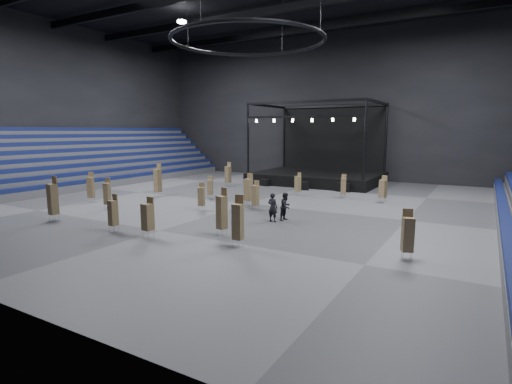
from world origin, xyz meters
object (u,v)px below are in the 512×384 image
Objects in this scene: chair_stack_8 at (298,183)px; chair_stack_16 at (201,196)px; flight_case_mid at (302,186)px; chair_stack_10 at (228,174)px; chair_stack_15 at (53,198)px; chair_stack_12 at (238,221)px; flight_case_right at (344,187)px; chair_stack_5 at (248,189)px; chair_stack_4 at (222,212)px; chair_stack_7 at (113,212)px; stage at (320,170)px; flight_case_left at (264,183)px; chair_stack_1 at (91,187)px; crew_member at (286,206)px; man_center at (273,207)px; chair_stack_0 at (158,180)px; chair_stack_14 at (210,187)px; chair_stack_3 at (383,188)px; chair_stack_9 at (408,234)px; chair_stack_2 at (343,186)px; chair_stack_13 at (107,193)px.

chair_stack_8 is 1.01× the size of chair_stack_16.
chair_stack_10 is (-8.15, -1.51, 0.94)m from flight_case_mid.
chair_stack_8 is at bearing 65.56° from chair_stack_15.
chair_stack_15 is at bearing 177.25° from chair_stack_12.
flight_case_right is 0.49× the size of chair_stack_12.
chair_stack_4 is at bearing -62.19° from chair_stack_5.
flight_case_right is at bearing 78.22° from chair_stack_7.
stage is 7.34m from flight_case_left.
flight_case_left is at bearing 168.85° from chair_stack_8.
chair_stack_15 reaches higher than chair_stack_1.
stage is at bearing 96.19° from flight_case_mid.
crew_member is at bearing -71.05° from flight_case_mid.
man_center is at bearing -28.43° from chair_stack_16.
chair_stack_0 is 1.16× the size of chair_stack_5.
flight_case_right is 13.53m from chair_stack_14.
flight_case_mid is at bearing 114.44° from chair_stack_4.
chair_stack_10 is at bearing -169.88° from chair_stack_3.
chair_stack_3 is 0.76× the size of chair_stack_15.
chair_stack_9 is 20.48m from chair_stack_14.
chair_stack_14 is 5.43m from chair_stack_16.
chair_stack_15 is (-14.09, -1.01, 0.13)m from chair_stack_12.
chair_stack_4 is 10.07m from chair_stack_9.
stage reaches higher than chair_stack_5.
flight_case_mid is at bearing 87.83° from chair_stack_7.
stage is 5.30× the size of chair_stack_5.
chair_stack_12 is at bearing 104.97° from man_center.
chair_stack_2 is (10.07, -3.52, 0.76)m from flight_case_left.
flight_case_mid is 0.63× the size of chair_stack_14.
chair_stack_3 reaches higher than chair_stack_2.
crew_member is (12.81, -12.06, -0.42)m from chair_stack_10.
chair_stack_14 is (-4.28, -15.77, -0.38)m from stage.
chair_stack_15 is at bearing -87.32° from chair_stack_10.
chair_stack_13 is 14.18m from crew_member.
chair_stack_12 is (4.23, -17.08, 0.27)m from chair_stack_8.
chair_stack_5 reaches higher than chair_stack_7.
chair_stack_1 reaches higher than crew_member.
flight_case_left is at bearing 148.92° from chair_stack_2.
chair_stack_10 is at bearing 90.01° from chair_stack_14.
chair_stack_0 reaches higher than flight_case_right.
chair_stack_2 is at bearing -91.37° from man_center.
chair_stack_15 reaches higher than flight_case_mid.
chair_stack_1 is at bearing 8.29° from man_center.
chair_stack_7 is at bearing -70.86° from chair_stack_10.
chair_stack_15 is at bearing 33.10° from man_center.
chair_stack_1 is 18.33m from chair_stack_8.
chair_stack_2 is at bearing -0.80° from chair_stack_10.
flight_case_right is 12.52m from chair_stack_10.
flight_case_left is 7.23m from chair_stack_8.
chair_stack_4 reaches higher than flight_case_mid.
chair_stack_13 is (-9.13, -16.85, 0.80)m from flight_case_mid.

